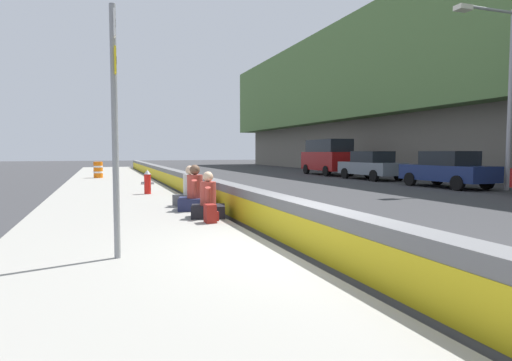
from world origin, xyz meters
name	(u,v)px	position (x,y,z in m)	size (l,w,h in m)	color
ground_plane	(314,258)	(0.00, 0.00, 0.00)	(160.00, 160.00, 0.00)	#353538
sidewalk_strip	(141,269)	(0.00, 2.65, 0.07)	(80.00, 4.40, 0.14)	gray
jersey_barrier	(314,232)	(0.00, 0.00, 0.42)	(76.00, 0.45, 0.85)	slate
route_sign_post	(115,114)	(0.48, 2.94, 2.21)	(0.44, 0.09, 3.60)	gray
fire_hydrant	(147,182)	(10.04, 1.57, 0.59)	(0.26, 0.46, 0.88)	red
seated_person_foreground	(208,203)	(3.80, 0.80, 0.48)	(0.83, 0.91, 1.08)	black
seated_person_middle	(195,196)	(5.19, 0.82, 0.51)	(0.92, 1.01, 1.20)	#23284C
seated_person_rear	(190,193)	(6.13, 0.77, 0.50)	(0.84, 0.94, 1.15)	#424247
backpack	(211,214)	(3.06, 0.93, 0.33)	(0.32, 0.28, 0.40)	maroon
construction_barrel	(98,170)	(21.03, 3.32, 0.62)	(0.54, 0.54, 0.95)	orange
street_lamp	(502,80)	(8.03, -13.14, 4.76)	(0.44, 3.21, 7.78)	#9E9EA3
parked_car_third	(447,169)	(9.86, -12.07, 0.86)	(4.57, 2.08, 1.71)	navy
parked_car_fourth	(371,165)	(15.95, -12.13, 0.86)	(4.56, 2.08, 1.71)	slate
parked_car_midline	(328,156)	(21.57, -12.32, 1.35)	(5.17, 2.25, 2.56)	maroon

